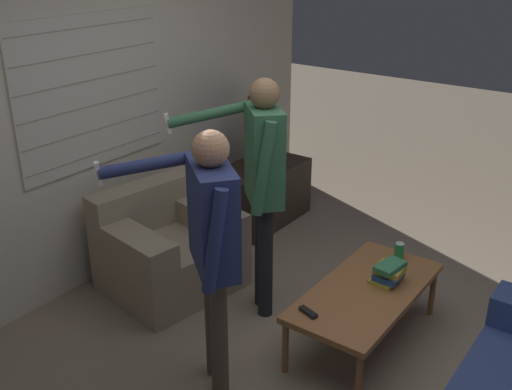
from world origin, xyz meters
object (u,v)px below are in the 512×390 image
soda_can (399,251)px  person_right_standing (262,172)px  person_left_standing (211,233)px  armchair_beige (167,249)px  spare_remote (308,312)px  book_stack (389,273)px  tv (261,137)px  coffee_table (366,294)px

soda_can → person_right_standing: bearing=126.1°
person_left_standing → person_right_standing: size_ratio=0.94×
armchair_beige → spare_remote: 1.39m
armchair_beige → book_stack: size_ratio=4.43×
tv → person_right_standing: 1.48m
armchair_beige → spare_remote: armchair_beige is taller
coffee_table → person_right_standing: bearing=96.5°
person_right_standing → soda_can: size_ratio=13.23×
armchair_beige → spare_remote: size_ratio=7.49×
tv → person_right_standing: bearing=-4.1°
soda_can → armchair_beige: bearing=115.0°
tv → soda_can: size_ratio=5.96×
armchair_beige → spare_remote: bearing=90.1°
book_stack → spare_remote: book_stack is taller
tv → book_stack: (-0.94, -1.69, -0.35)m
coffee_table → spare_remote: (-0.46, 0.16, 0.05)m
person_right_standing → tv: bearing=-10.6°
spare_remote → coffee_table: bearing=-2.2°
tv → person_left_standing: (-1.97, -1.08, 0.18)m
person_right_standing → spare_remote: bearing=-167.9°
armchair_beige → tv: size_ratio=1.36×
coffee_table → spare_remote: spare_remote is taller
person_left_standing → book_stack: 1.30m
person_right_standing → soda_can: 1.12m
armchair_beige → tv: bearing=-166.8°
person_left_standing → tv: bearing=-22.9°
tv → spare_remote: bearing=3.3°
coffee_table → spare_remote: size_ratio=8.77×
soda_can → book_stack: bearing=-168.3°
spare_remote → soda_can: bearing=6.7°
coffee_table → soda_can: (0.47, -0.01, 0.10)m
tv → spare_remote: (-1.55, -1.46, -0.40)m
armchair_beige → coffee_table: armchair_beige is taller
coffee_table → tv: 2.01m
coffee_table → book_stack: size_ratio=5.18×
person_left_standing → spare_remote: bearing=-94.1°
person_right_standing → soda_can: (0.56, -0.77, -0.59)m
person_left_standing → spare_remote: 0.81m
book_stack → soda_can: (0.32, 0.07, -0.01)m
armchair_beige → person_left_standing: 1.36m
person_right_standing → book_stack: size_ratio=7.25×
book_stack → tv: bearing=60.8°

